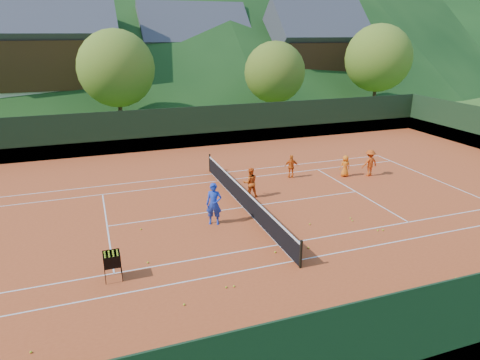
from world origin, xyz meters
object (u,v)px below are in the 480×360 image
object	(u,v)px
student_c	(345,166)
student_d	(370,163)
coach	(214,204)
ball_hopper	(112,260)
chalet_left	(46,58)
tennis_net	(244,198)
chalet_mid	(193,59)
student_a	(250,183)
student_b	(291,166)
chalet_right	(313,56)

from	to	relation	value
student_c	student_d	size ratio (longest dim) A/B	0.81
student_c	student_d	bearing A→B (deg)	169.66
coach	ball_hopper	world-z (taller)	coach
ball_hopper	coach	bearing A→B (deg)	34.58
student_c	chalet_left	bearing A→B (deg)	-53.80
tennis_net	ball_hopper	distance (m)	7.83
chalet_mid	student_d	bearing A→B (deg)	-85.23
coach	ball_hopper	distance (m)	5.53
tennis_net	student_a	bearing A→B (deg)	56.30
student_c	ball_hopper	xyz separation A→B (m)	(-13.67, -6.89, 0.11)
student_b	chalet_left	world-z (taller)	chalet_left
student_b	chalet_mid	size ratio (longest dim) A/B	0.11
student_d	student_a	bearing A→B (deg)	2.66
student_b	student_d	distance (m)	4.67
student_c	chalet_right	distance (m)	30.73
student_a	tennis_net	size ratio (longest dim) A/B	0.13
ball_hopper	chalet_left	distance (m)	34.99
coach	student_b	bearing A→B (deg)	61.37
student_c	tennis_net	distance (m)	7.64
student_b	student_d	xyz separation A→B (m)	(4.51, -1.22, 0.10)
student_b	chalet_right	world-z (taller)	chalet_right
student_c	ball_hopper	distance (m)	15.31
coach	chalet_right	xyz separation A→B (m)	(21.88, 31.33, 4.28)
student_d	tennis_net	xyz separation A→B (m)	(-8.66, -2.05, -0.29)
student_b	tennis_net	world-z (taller)	student_b
coach	chalet_right	bearing A→B (deg)	79.11
ball_hopper	chalet_mid	xyz separation A→B (m)	(12.43, 38.47, 4.22)
student_d	chalet_left	distance (m)	33.95
ball_hopper	chalet_right	world-z (taller)	chalet_right
chalet_mid	coach	bearing A→B (deg)	-102.57
student_b	student_c	size ratio (longest dim) A/B	1.08
student_a	chalet_left	distance (m)	31.14
student_b	ball_hopper	bearing A→B (deg)	51.81
student_c	chalet_right	size ratio (longest dim) A/B	0.11
student_b	student_c	xyz separation A→B (m)	(3.08, -0.85, -0.05)
student_a	chalet_left	size ratio (longest dim) A/B	0.11
coach	chalet_mid	world-z (taller)	chalet_mid
chalet_left	chalet_right	bearing A→B (deg)	0.00
coach	student_a	size ratio (longest dim) A/B	1.21
coach	tennis_net	size ratio (longest dim) A/B	0.16
student_d	chalet_mid	size ratio (longest dim) A/B	0.13
coach	student_b	xyz separation A→B (m)	(6.03, 4.60, -0.27)
coach	student_a	xyz separation A→B (m)	(2.68, 2.53, -0.17)
ball_hopper	chalet_mid	world-z (taller)	chalet_mid
student_b	tennis_net	bearing A→B (deg)	53.84
student_c	tennis_net	bearing A→B (deg)	22.68
student_c	student_a	bearing A→B (deg)	14.94
student_b	chalet_mid	bearing A→B (deg)	-77.79
ball_hopper	chalet_left	bearing A→B (deg)	95.92
coach	tennis_net	distance (m)	2.34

